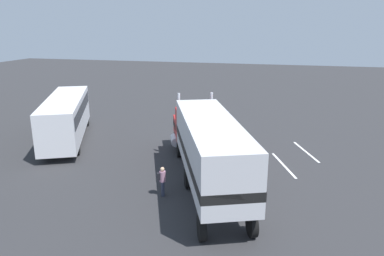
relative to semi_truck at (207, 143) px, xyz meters
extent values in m
plane|color=#2D2D30|center=(6.39, 2.24, -2.52)|extent=(120.00, 120.00, 0.00)
cube|color=silver|center=(2.72, -1.26, -2.52)|extent=(4.15, 1.78, 0.01)
cube|color=silver|center=(4.25, -4.28, -2.52)|extent=(4.19, 1.66, 0.01)
cube|color=silver|center=(7.30, -5.83, -2.52)|extent=(4.18, 1.70, 0.01)
cube|color=#B21919|center=(6.37, 2.49, -0.82)|extent=(2.59, 2.98, 1.20)
cube|color=#B21919|center=(4.88, 1.90, -0.32)|extent=(2.22, 2.84, 2.20)
cube|color=silver|center=(7.24, 2.83, -0.82)|extent=(0.84, 1.98, 1.08)
cube|color=black|center=(6.37, 2.49, -0.76)|extent=(2.60, 3.02, 0.36)
cylinder|color=silver|center=(3.97, 2.73, 0.28)|extent=(0.18, 0.18, 3.40)
cylinder|color=silver|center=(4.77, 0.68, 0.28)|extent=(0.18, 0.18, 3.40)
cube|color=silver|center=(-1.03, -0.41, 0.23)|extent=(10.72, 6.25, 2.80)
cube|color=black|center=(-1.03, -0.41, -0.19)|extent=(10.74, 6.29, 0.44)
cylinder|color=silver|center=(4.80, 3.27, -1.57)|extent=(1.44, 1.07, 0.64)
cylinder|color=black|center=(6.25, 3.62, -1.97)|extent=(1.13, 0.68, 1.10)
cylinder|color=black|center=(7.05, 1.57, -1.97)|extent=(1.13, 0.68, 1.10)
cylinder|color=black|center=(4.10, 2.78, -1.97)|extent=(1.13, 0.68, 1.10)
cylinder|color=black|center=(4.91, 0.73, -1.97)|extent=(1.13, 0.68, 1.10)
cylinder|color=black|center=(-0.50, 0.98, -1.97)|extent=(1.13, 0.68, 1.10)
cylinder|color=black|center=(0.30, -1.07, -1.97)|extent=(1.13, 0.68, 1.10)
cylinder|color=black|center=(-5.39, -0.94, -1.97)|extent=(1.13, 0.68, 1.10)
cylinder|color=black|center=(-4.59, -2.99, -1.97)|extent=(1.13, 0.68, 1.10)
cylinder|color=#2D3347|center=(-1.75, 2.02, -2.11)|extent=(0.18, 0.18, 0.82)
cylinder|color=#2D3347|center=(-1.89, 1.97, -2.11)|extent=(0.18, 0.18, 0.82)
cylinder|color=#A5728C|center=(-1.82, 1.99, -1.41)|extent=(0.34, 0.34, 0.58)
sphere|color=tan|center=(-1.82, 1.99, -1.01)|extent=(0.23, 0.23, 0.23)
cube|color=black|center=(-1.90, 2.18, -1.39)|extent=(0.30, 0.24, 0.36)
cube|color=silver|center=(5.60, 12.39, -0.57)|extent=(11.06, 6.93, 2.90)
cube|color=black|center=(5.60, 12.39, 0.01)|extent=(10.47, 6.69, 0.90)
cylinder|color=black|center=(8.85, 15.13, -2.02)|extent=(1.03, 0.67, 1.00)
cylinder|color=black|center=(9.80, 13.09, -2.02)|extent=(1.03, 0.67, 1.00)
cylinder|color=black|center=(1.77, 11.86, -2.02)|extent=(1.03, 0.67, 1.00)
cylinder|color=black|center=(2.72, 9.82, -2.02)|extent=(1.03, 0.67, 1.00)
camera|label=1|loc=(-18.77, -3.85, 6.38)|focal=34.08mm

